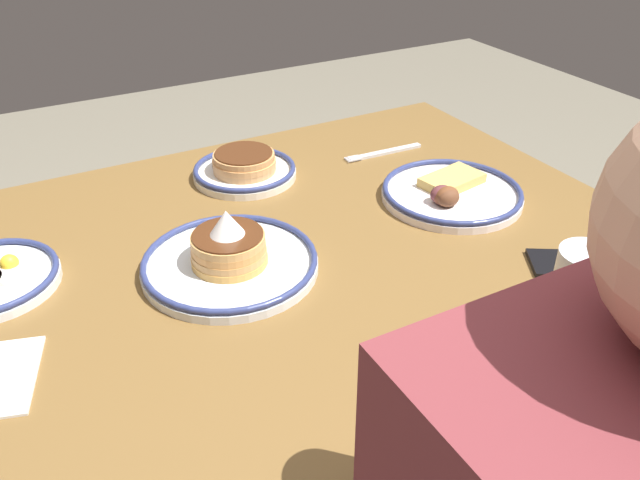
# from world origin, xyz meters

# --- Properties ---
(dining_table) EXTENTS (1.26, 0.90, 0.73)m
(dining_table) POSITION_xyz_m (0.00, 0.00, 0.64)
(dining_table) COLOR brown
(dining_table) RESTS_ON ground_plane
(plate_near_main) EXTENTS (0.26, 0.26, 0.05)m
(plate_near_main) POSITION_xyz_m (-0.36, -0.00, 0.74)
(plate_near_main) COLOR white
(plate_near_main) RESTS_ON dining_table
(plate_center_pancakes) EXTENTS (0.20, 0.20, 0.05)m
(plate_center_pancakes) POSITION_xyz_m (-0.06, -0.27, 0.75)
(plate_center_pancakes) COLOR silver
(plate_center_pancakes) RESTS_ON dining_table
(plate_far_side) EXTENTS (0.27, 0.27, 0.10)m
(plate_far_side) POSITION_xyz_m (0.08, 0.01, 0.75)
(plate_far_side) COLOR white
(plate_far_side) RESTS_ON dining_table
(drinking_glass) EXTENTS (0.08, 0.08, 0.11)m
(drinking_glass) POSITION_xyz_m (-0.29, 0.36, 0.78)
(drinking_glass) COLOR silver
(drinking_glass) RESTS_ON dining_table
(cell_phone) EXTENTS (0.16, 0.14, 0.01)m
(cell_phone) POSITION_xyz_m (-0.40, 0.26, 0.73)
(cell_phone) COLOR black
(cell_phone) RESTS_ON dining_table
(fork_near) EXTENTS (0.18, 0.02, 0.01)m
(fork_near) POSITION_xyz_m (-0.36, -0.23, 0.73)
(fork_near) COLOR silver
(fork_near) RESTS_ON dining_table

